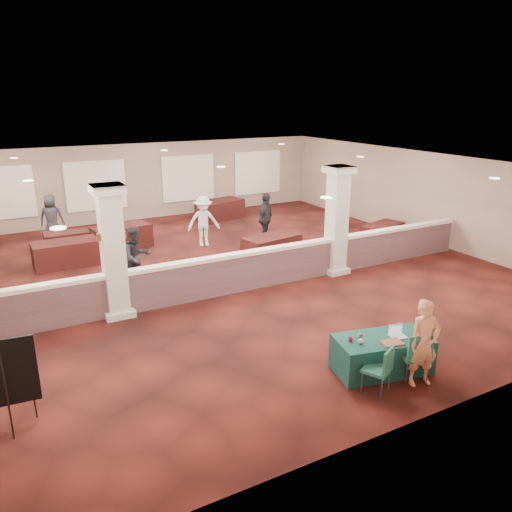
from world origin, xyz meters
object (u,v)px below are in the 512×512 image
far_table_back_center (122,237)px  attendee_a (137,257)px  far_table_back_right (220,210)px  near_table (382,354)px  conf_chair_main (417,353)px  attendee_d (52,218)px  easel_board (5,374)px  attendee_c (265,218)px  far_table_front_left (66,253)px  woman (424,343)px  attendee_b (203,221)px  far_table_back_left (71,241)px  conf_chair_side (381,366)px  far_table_front_center (271,247)px  far_table_front_right (382,233)px

far_table_back_center → attendee_a: attendee_a is taller
far_table_back_right → attendee_a: size_ratio=1.18×
near_table → conf_chair_main: (0.29, -0.59, 0.24)m
attendee_d → attendee_a: bearing=121.6°
conf_chair_main → attendee_a: attendee_a is taller
conf_chair_main → easel_board: 7.00m
attendee_a → attendee_c: 5.59m
far_table_front_left → conf_chair_main: bearing=-65.1°
woman → near_table: bearing=128.3°
near_table → attendee_b: attendee_b is taller
attendee_c → attendee_b: bearing=120.6°
near_table → far_table_back_left: bearing=122.6°
conf_chair_side → far_table_front_center: conf_chair_side is taller
easel_board → far_table_back_right: easel_board is taller
far_table_front_left → attendee_a: 3.21m
attendee_b → conf_chair_main: bearing=-78.5°
far_table_back_left → attendee_d: attendee_d is taller
conf_chair_main → far_table_front_center: conf_chair_main is taller
conf_chair_side → far_table_back_right: (2.94, 13.39, -0.12)m
near_table → attendee_d: 13.39m
attendee_a → attendee_b: 4.22m
conf_chair_main → far_table_front_center: bearing=100.9°
easel_board → far_table_back_left: 10.00m
far_table_back_center → far_table_front_center: bearing=-41.5°
conf_chair_side → easel_board: size_ratio=0.56×
far_table_back_left → attendee_b: attendee_b is taller
far_table_back_right → attendee_a: bearing=-130.9°
near_table → far_table_back_left: (-4.01, 11.08, -0.01)m
conf_chair_side → far_table_front_center: size_ratio=0.48×
far_table_back_center → far_table_front_right: bearing=-24.2°
far_table_back_left → attendee_d: size_ratio=0.97×
attendee_a → attendee_c: (5.21, 2.01, 0.06)m
easel_board → attendee_b: bearing=55.8°
conf_chair_side → attendee_d: attendee_d is taller
easel_board → far_table_back_left: size_ratio=0.96×
conf_chair_side → attendee_d: (-3.83, 13.22, 0.33)m
woman → easel_board: bearing=176.2°
woman → attendee_a: attendee_a is taller
woman → far_table_back_center: size_ratio=0.85×
far_table_front_center → far_table_back_left: bearing=144.6°
far_table_front_left → far_table_back_left: bearing=76.7°
far_table_front_right → far_table_back_center: (-8.50, 3.81, 0.06)m
far_table_back_center → far_table_back_right: bearing=24.8°
far_table_front_center → attendee_b: attendee_b is taller
far_table_back_left → attendee_b: 4.59m
far_table_front_right → far_table_back_center: far_table_back_center is taller
woman → attendee_d: attendee_d is taller
far_table_front_left → far_table_back_right: (6.79, 3.32, 0.01)m
far_table_back_center → attendee_b: size_ratio=1.10×
woman → attendee_b: size_ratio=0.94×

